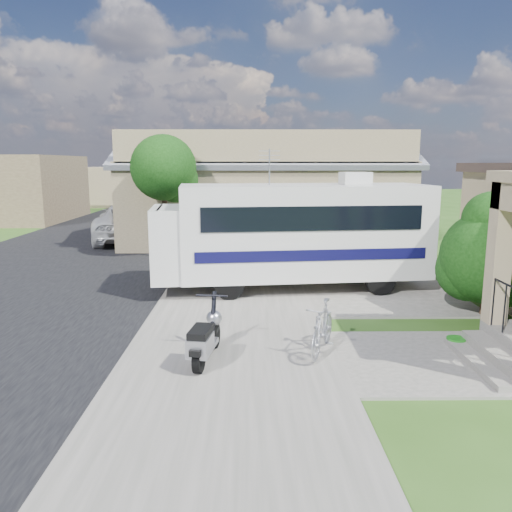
{
  "coord_description": "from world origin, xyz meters",
  "views": [
    {
      "loc": [
        -0.64,
        -9.49,
        3.53
      ],
      "look_at": [
        -0.5,
        2.5,
        1.3
      ],
      "focal_mm": 35.0,
      "sensor_mm": 36.0,
      "label": 1
    }
  ],
  "objects_px": {
    "motorhome": "(293,231)",
    "shrub": "(490,253)",
    "scooter": "(205,339)",
    "van": "(154,210)",
    "bicycle": "(322,331)",
    "pickup_truck": "(128,222)",
    "garden_hose": "(456,343)"
  },
  "relations": [
    {
      "from": "motorhome",
      "to": "shrub",
      "type": "relative_size",
      "value": 2.66
    },
    {
      "from": "scooter",
      "to": "van",
      "type": "height_order",
      "value": "van"
    },
    {
      "from": "motorhome",
      "to": "shrub",
      "type": "bearing_deg",
      "value": -36.78
    },
    {
      "from": "bicycle",
      "to": "motorhome",
      "type": "bearing_deg",
      "value": 112.36
    },
    {
      "from": "motorhome",
      "to": "shrub",
      "type": "height_order",
      "value": "motorhome"
    },
    {
      "from": "bicycle",
      "to": "pickup_truck",
      "type": "bearing_deg",
      "value": 136.98
    },
    {
      "from": "shrub",
      "to": "pickup_truck",
      "type": "height_order",
      "value": "shrub"
    },
    {
      "from": "van",
      "to": "garden_hose",
      "type": "bearing_deg",
      "value": -60.49
    },
    {
      "from": "scooter",
      "to": "pickup_truck",
      "type": "relative_size",
      "value": 0.28
    },
    {
      "from": "motorhome",
      "to": "scooter",
      "type": "height_order",
      "value": "motorhome"
    },
    {
      "from": "bicycle",
      "to": "van",
      "type": "height_order",
      "value": "van"
    },
    {
      "from": "bicycle",
      "to": "van",
      "type": "relative_size",
      "value": 0.27
    },
    {
      "from": "bicycle",
      "to": "garden_hose",
      "type": "xyz_separation_m",
      "value": [
        2.68,
        0.38,
        -0.4
      ]
    },
    {
      "from": "bicycle",
      "to": "garden_hose",
      "type": "height_order",
      "value": "bicycle"
    },
    {
      "from": "van",
      "to": "motorhome",
      "type": "bearing_deg",
      "value": -62.23
    },
    {
      "from": "garden_hose",
      "to": "van",
      "type": "bearing_deg",
      "value": 115.76
    },
    {
      "from": "shrub",
      "to": "pickup_truck",
      "type": "distance_m",
      "value": 16.26
    },
    {
      "from": "van",
      "to": "garden_hose",
      "type": "distance_m",
      "value": 22.19
    },
    {
      "from": "scooter",
      "to": "pickup_truck",
      "type": "bearing_deg",
      "value": 117.13
    },
    {
      "from": "bicycle",
      "to": "scooter",
      "type": "bearing_deg",
      "value": -147.76
    },
    {
      "from": "shrub",
      "to": "bicycle",
      "type": "xyz_separation_m",
      "value": [
        -4.2,
        -2.46,
        -1.01
      ]
    },
    {
      "from": "shrub",
      "to": "pickup_truck",
      "type": "bearing_deg",
      "value": 133.51
    },
    {
      "from": "shrub",
      "to": "pickup_truck",
      "type": "relative_size",
      "value": 0.48
    },
    {
      "from": "shrub",
      "to": "scooter",
      "type": "height_order",
      "value": "shrub"
    },
    {
      "from": "van",
      "to": "garden_hose",
      "type": "xyz_separation_m",
      "value": [
        9.63,
        -19.97,
        -0.78
      ]
    },
    {
      "from": "garden_hose",
      "to": "pickup_truck",
      "type": "bearing_deg",
      "value": 124.87
    },
    {
      "from": "shrub",
      "to": "scooter",
      "type": "xyz_separation_m",
      "value": [
        -6.33,
        -2.89,
        -1.0
      ]
    },
    {
      "from": "motorhome",
      "to": "van",
      "type": "relative_size",
      "value": 1.3
    },
    {
      "from": "shrub",
      "to": "van",
      "type": "distance_m",
      "value": 21.1
    },
    {
      "from": "scooter",
      "to": "garden_hose",
      "type": "height_order",
      "value": "scooter"
    },
    {
      "from": "shrub",
      "to": "garden_hose",
      "type": "height_order",
      "value": "shrub"
    },
    {
      "from": "pickup_truck",
      "to": "bicycle",
      "type": "bearing_deg",
      "value": 104.65
    }
  ]
}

